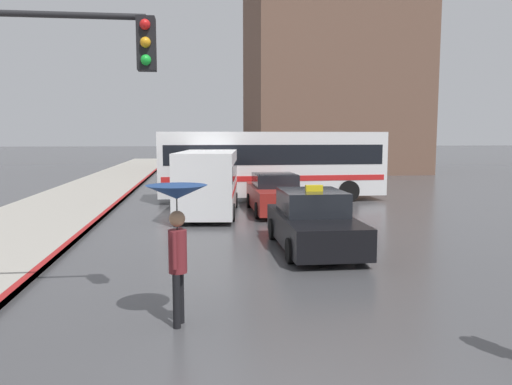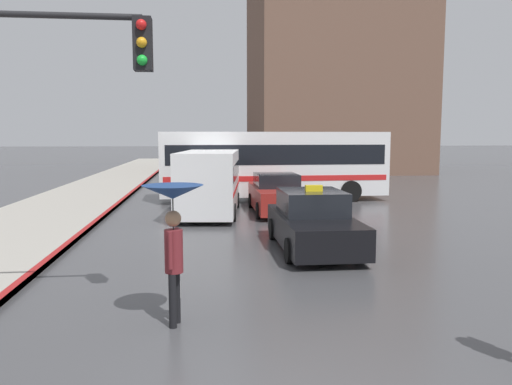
# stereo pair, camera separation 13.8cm
# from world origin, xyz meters

# --- Properties ---
(taxi) EXTENTS (1.91, 4.43, 1.69)m
(taxi) POSITION_xyz_m (1.99, 7.77, 0.69)
(taxi) COLOR black
(taxi) RESTS_ON ground_plane
(sedan_red) EXTENTS (1.91, 4.48, 1.50)m
(sedan_red) POSITION_xyz_m (2.00, 14.11, 0.69)
(sedan_red) COLOR maroon
(sedan_red) RESTS_ON ground_plane
(ambulance_van) EXTENTS (2.60, 5.80, 2.38)m
(ambulance_van) POSITION_xyz_m (-0.58, 14.01, 1.32)
(ambulance_van) COLOR white
(ambulance_van) RESTS_ON ground_plane
(city_bus) EXTENTS (10.36, 2.91, 3.14)m
(city_bus) POSITION_xyz_m (2.42, 18.00, 1.74)
(city_bus) COLOR silver
(city_bus) RESTS_ON ground_plane
(pedestrian_with_umbrella) EXTENTS (0.94, 0.94, 2.20)m
(pedestrian_with_umbrella) POSITION_xyz_m (-1.33, 2.77, 1.72)
(pedestrian_with_umbrella) COLOR black
(pedestrian_with_umbrella) RESTS_ON ground_plane
(traffic_light) EXTENTS (3.61, 0.38, 5.04)m
(traffic_light) POSITION_xyz_m (-3.66, 3.13, 3.53)
(traffic_light) COLOR black
(traffic_light) RESTS_ON ground_plane
(building_tower_near) EXTENTS (13.42, 13.59, 26.12)m
(building_tower_near) POSITION_xyz_m (10.36, 37.97, 13.06)
(building_tower_near) COLOR brown
(building_tower_near) RESTS_ON ground_plane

